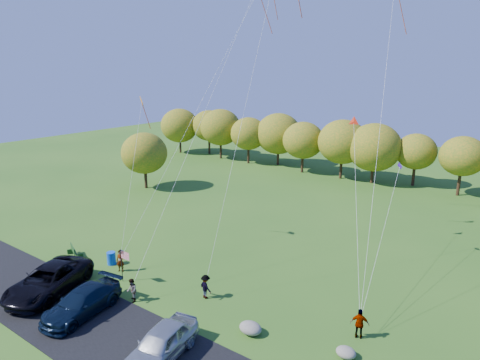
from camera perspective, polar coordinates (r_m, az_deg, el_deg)
The scene contains 15 objects.
ground at distance 28.36m, azimuth -9.66°, elevation -16.43°, with size 140.00×140.00×0.00m, color #2C5A19.
asphalt_lane at distance 26.21m, azimuth -16.29°, elevation -19.67°, with size 44.00×6.00×0.06m, color black.
treeline at distance 56.34m, azimuth 17.85°, elevation 4.03°, with size 76.47×28.05×8.70m.
minivan_dark at distance 31.67m, azimuth -24.17°, elevation -12.11°, with size 3.01×6.52×1.81m, color black.
minivan_navy at distance 28.53m, azimuth -20.34°, elevation -15.05°, with size 2.19×5.38×1.56m, color black.
minivan_silver at distance 23.76m, azimuth -10.50°, elevation -20.70°, with size 2.00×4.97×1.69m, color #AEB3B9.
flyer_a at distance 33.13m, azimuth -15.65°, elevation -10.34°, with size 0.61×0.40×1.67m, color #4C4C59.
flyer_b at distance 29.07m, azimuth -14.23°, elevation -14.09°, with size 0.76×0.59×1.57m, color #4C4C59.
flyer_c at distance 28.70m, azimuth -4.61°, elevation -13.98°, with size 1.04×0.60×1.61m, color #4C4C59.
flyer_d at distance 25.80m, azimuth 15.68°, elevation -17.97°, with size 1.03×0.43×1.76m, color #4C4C59.
park_bench at distance 36.86m, azimuth -21.29°, elevation -8.77°, with size 1.64×0.92×0.93m.
trash_barrel at distance 34.58m, azimuth -16.78°, elevation -9.95°, with size 0.65×0.65×0.98m, color blue.
flag_assembly at distance 31.09m, azimuth -15.27°, elevation -10.06°, with size 0.90×0.58×2.42m.
boulder_near at distance 25.56m, azimuth 1.40°, elevation -19.13°, with size 1.36×1.06×0.68m, color gray.
boulder_far at distance 24.55m, azimuth 13.94°, elevation -21.41°, with size 1.06×0.89×0.55m, color gray.
Camera 1 is at (17.76, -16.59, 14.63)m, focal length 32.00 mm.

